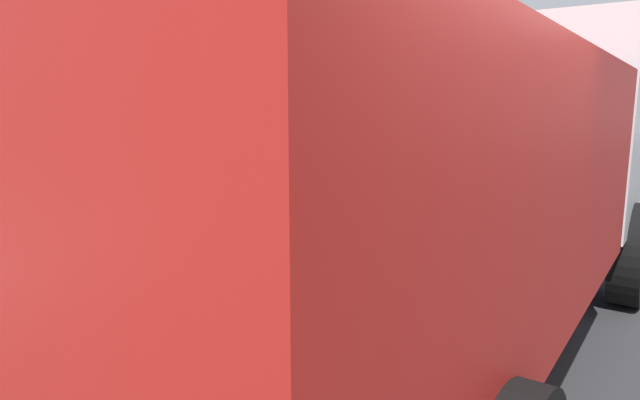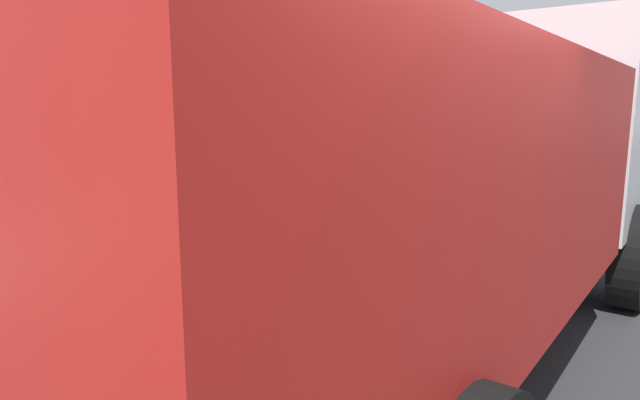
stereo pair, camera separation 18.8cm
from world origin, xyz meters
name	(u,v)px [view 2 (the right image)]	position (x,y,z in m)	size (l,w,h in m)	color
loose_tire	(36,219)	(0.96, 5.05, 0.76)	(1.20, 1.20, 0.24)	black
dump_truck_red	(438,164)	(2.24, 0.45, 1.61)	(7.08, 2.99, 3.00)	red
dump_truck_blue	(627,128)	(12.23, 0.67, 1.61)	(7.02, 2.84, 3.00)	#1E3899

